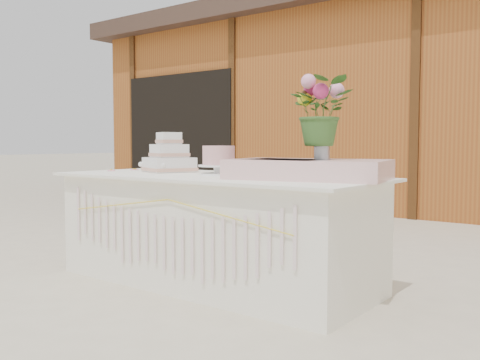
% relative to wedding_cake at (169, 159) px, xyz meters
% --- Properties ---
extents(ground, '(80.00, 80.00, 0.00)m').
position_rel_wedding_cake_xyz_m(ground, '(0.56, -0.11, -0.88)').
color(ground, beige).
rests_on(ground, ground).
extents(barn, '(12.60, 4.60, 3.30)m').
position_rel_wedding_cake_xyz_m(barn, '(0.54, 5.88, 0.80)').
color(barn, brown).
rests_on(barn, ground).
extents(cake_table, '(2.40, 1.00, 0.77)m').
position_rel_wedding_cake_xyz_m(cake_table, '(0.56, -0.12, -0.49)').
color(cake_table, white).
rests_on(cake_table, ground).
extents(wedding_cake, '(0.45, 0.45, 0.31)m').
position_rel_wedding_cake_xyz_m(wedding_cake, '(0.00, 0.00, 0.00)').
color(wedding_cake, white).
rests_on(wedding_cake, cake_table).
extents(pink_cake_stand, '(0.29, 0.29, 0.21)m').
position_rel_wedding_cake_xyz_m(pink_cake_stand, '(0.58, -0.09, 0.01)').
color(pink_cake_stand, white).
rests_on(pink_cake_stand, cake_table).
extents(satin_runner, '(1.07, 0.75, 0.12)m').
position_rel_wedding_cake_xyz_m(satin_runner, '(1.28, -0.04, -0.04)').
color(satin_runner, beige).
rests_on(satin_runner, cake_table).
extents(flower_vase, '(0.10, 0.10, 0.13)m').
position_rel_wedding_cake_xyz_m(flower_vase, '(1.36, -0.01, 0.08)').
color(flower_vase, '#A7A7AC').
rests_on(flower_vase, satin_runner).
extents(bouquet, '(0.48, 0.46, 0.43)m').
position_rel_wedding_cake_xyz_m(bouquet, '(1.36, -0.01, 0.37)').
color(bouquet, '#355E25').
rests_on(bouquet, flower_vase).
extents(loose_flowers, '(0.18, 0.32, 0.02)m').
position_rel_wedding_cake_xyz_m(loose_flowers, '(-0.47, -0.09, -0.10)').
color(loose_flowers, pink).
rests_on(loose_flowers, cake_table).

